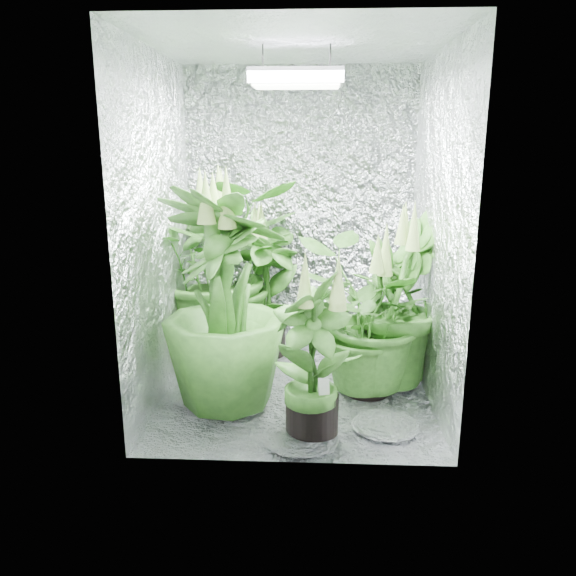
% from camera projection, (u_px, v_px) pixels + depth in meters
% --- Properties ---
extents(ground, '(1.60, 1.60, 0.00)m').
position_uv_depth(ground, '(295.00, 391.00, 3.48)').
color(ground, white).
rests_on(ground, ground).
extents(walls, '(1.62, 1.62, 2.00)m').
position_uv_depth(walls, '(296.00, 231.00, 3.22)').
color(walls, white).
rests_on(walls, ground).
extents(ceiling, '(1.60, 1.60, 0.01)m').
position_uv_depth(ceiling, '(297.00, 44.00, 2.97)').
color(ceiling, white).
rests_on(ceiling, walls).
extents(grow_lamp, '(0.50, 0.30, 0.22)m').
position_uv_depth(grow_lamp, '(296.00, 78.00, 3.02)').
color(grow_lamp, gray).
rests_on(grow_lamp, ceiling).
extents(plant_a, '(1.47, 1.47, 1.34)m').
position_uv_depth(plant_a, '(217.00, 267.00, 3.96)').
color(plant_a, black).
rests_on(plant_a, ground).
extents(plant_b, '(0.75, 0.75, 1.10)m').
position_uv_depth(plant_b, '(266.00, 286.00, 3.96)').
color(plant_b, black).
rests_on(plant_b, ground).
extents(plant_c, '(0.72, 0.72, 1.15)m').
position_uv_depth(plant_c, '(400.00, 302.00, 3.46)').
color(plant_c, black).
rests_on(plant_c, ground).
extents(plant_d, '(0.92, 0.92, 1.36)m').
position_uv_depth(plant_d, '(225.00, 301.00, 3.11)').
color(plant_d, black).
rests_on(plant_d, ground).
extents(plant_e, '(1.11, 1.11, 1.02)m').
position_uv_depth(plant_e, '(369.00, 318.00, 3.34)').
color(plant_e, black).
rests_on(plant_e, ground).
extents(plant_f, '(0.66, 0.66, 0.98)m').
position_uv_depth(plant_f, '(313.00, 357.00, 2.82)').
color(plant_f, black).
rests_on(plant_f, ground).
extents(circulation_fan, '(0.18, 0.30, 0.35)m').
position_uv_depth(circulation_fan, '(388.00, 352.00, 3.71)').
color(circulation_fan, black).
rests_on(circulation_fan, ground).
extents(plant_label, '(0.06, 0.04, 0.09)m').
position_uv_depth(plant_label, '(324.00, 386.00, 2.83)').
color(plant_label, white).
rests_on(plant_label, plant_f).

